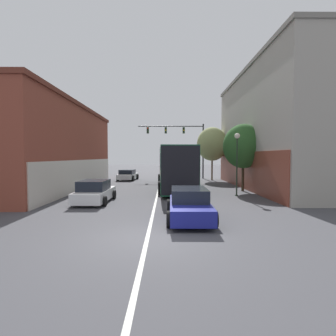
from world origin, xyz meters
name	(u,v)px	position (x,y,z in m)	size (l,w,h in m)	color
ground_plane	(147,238)	(0.00, 0.00, 0.00)	(160.00, 160.00, 0.00)	#424247
lane_center_line	(159,188)	(0.00, 14.32, 0.00)	(0.14, 40.64, 0.01)	silver
building_left_brick	(42,146)	(-10.11, 13.75, 3.74)	(7.59, 19.14, 7.25)	brown
building_right_storefront	(277,128)	(10.55, 14.34, 5.33)	(6.42, 18.52, 10.45)	#9E998E
bus	(175,166)	(1.40, 14.20, 2.02)	(3.19, 12.67, 3.60)	#145133
hatchback_foreground	(189,205)	(1.70, 2.73, 0.66)	(2.08, 4.39, 1.38)	navy
parked_car_left_near	(128,175)	(-3.93, 22.18, 0.61)	(2.32, 4.03, 1.26)	silver
parked_car_left_mid	(95,192)	(-3.73, 7.03, 0.65)	(2.03, 4.10, 1.38)	silver
traffic_signal_gantry	(182,138)	(2.69, 24.62, 5.20)	(8.44, 0.36, 6.98)	black
street_lamp	(237,154)	(5.71, 9.63, 3.02)	(0.40, 0.40, 4.49)	#233323
street_tree_near	(243,146)	(6.93, 12.29, 3.66)	(3.27, 2.94, 5.46)	#3D2D1E
street_tree_far	(212,144)	(6.12, 22.07, 4.29)	(3.61, 3.25, 6.28)	brown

